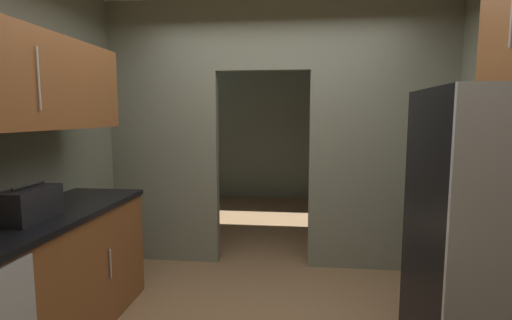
# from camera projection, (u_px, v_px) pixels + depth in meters

# --- Properties ---
(kitchen_partition) EXTENTS (3.49, 0.12, 2.72)m
(kitchen_partition) POSITION_uv_depth(u_px,v_px,m) (279.00, 127.00, 3.85)
(kitchen_partition) COLOR gray
(kitchen_partition) RESTS_ON ground
(adjoining_room_shell) EXTENTS (3.49, 3.32, 2.72)m
(adjoining_room_shell) POSITION_uv_depth(u_px,v_px,m) (284.00, 128.00, 6.03)
(adjoining_room_shell) COLOR gray
(adjoining_room_shell) RESTS_ON ground
(refrigerator) EXTENTS (0.75, 0.78, 1.71)m
(refrigerator) POSITION_uv_depth(u_px,v_px,m) (491.00, 242.00, 2.10)
(refrigerator) COLOR black
(refrigerator) RESTS_ON ground
(lower_cabinet_run) EXTENTS (0.63, 2.15, 0.92)m
(lower_cabinet_run) POSITION_uv_depth(u_px,v_px,m) (26.00, 294.00, 2.33)
(lower_cabinet_run) COLOR brown
(lower_cabinet_run) RESTS_ON ground
(upper_cabinet_counterside) EXTENTS (0.36, 1.93, 0.60)m
(upper_cabinet_counterside) POSITION_uv_depth(u_px,v_px,m) (10.00, 79.00, 2.18)
(upper_cabinet_counterside) COLOR brown
(boombox) EXTENTS (0.20, 0.38, 0.23)m
(boombox) POSITION_uv_depth(u_px,v_px,m) (29.00, 204.00, 2.31)
(boombox) COLOR black
(boombox) RESTS_ON lower_cabinet_run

